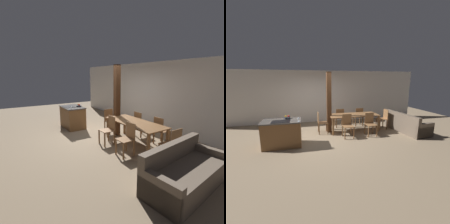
{
  "view_description": "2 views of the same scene",
  "coord_description": "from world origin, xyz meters",
  "views": [
    {
      "loc": [
        5.44,
        -2.94,
        2.16
      ],
      "look_at": [
        0.6,
        0.2,
        0.95
      ],
      "focal_mm": 28.0,
      "sensor_mm": 36.0,
      "label": 1
    },
    {
      "loc": [
        -0.75,
        -5.51,
        2.18
      ],
      "look_at": [
        0.6,
        0.2,
        0.95
      ],
      "focal_mm": 24.0,
      "sensor_mm": 36.0,
      "label": 2
    }
  ],
  "objects": [
    {
      "name": "ground_plane",
      "position": [
        0.0,
        0.0,
        0.0
      ],
      "size": [
        16.0,
        16.0,
        0.0
      ],
      "primitive_type": "plane",
      "color": "#847056"
    },
    {
      "name": "wall_back",
      "position": [
        0.0,
        2.47,
        1.35
      ],
      "size": [
        11.2,
        0.08,
        2.7
      ],
      "color": "silver",
      "rests_on": "ground_plane"
    },
    {
      "name": "kitchen_island",
      "position": [
        -1.47,
        -0.44,
        0.45
      ],
      "size": [
        1.26,
        0.74,
        0.9
      ],
      "color": "brown",
      "rests_on": "ground_plane"
    },
    {
      "name": "fruit_bowl",
      "position": [
        -1.31,
        -0.21,
        0.94
      ],
      "size": [
        0.21,
        0.21,
        0.11
      ],
      "color": "#383D47",
      "rests_on": "kitchen_island"
    },
    {
      "name": "wine_glass_near",
      "position": [
        -0.92,
        -0.74,
        1.0
      ],
      "size": [
        0.06,
        0.06,
        0.14
      ],
      "color": "silver",
      "rests_on": "kitchen_island"
    },
    {
      "name": "wine_glass_middle",
      "position": [
        -0.92,
        -0.66,
        1.0
      ],
      "size": [
        0.06,
        0.06,
        0.14
      ],
      "color": "silver",
      "rests_on": "kitchen_island"
    },
    {
      "name": "dining_table",
      "position": [
        1.39,
        0.53,
        0.65
      ],
      "size": [
        2.13,
        0.87,
        0.73
      ],
      "color": "brown",
      "rests_on": "ground_plane"
    },
    {
      "name": "dining_chair_near_left",
      "position": [
        0.91,
        -0.13,
        0.48
      ],
      "size": [
        0.4,
        0.4,
        0.9
      ],
      "color": "brown",
      "rests_on": "ground_plane"
    },
    {
      "name": "dining_chair_near_right",
      "position": [
        1.87,
        -0.13,
        0.48
      ],
      "size": [
        0.4,
        0.4,
        0.9
      ],
      "color": "brown",
      "rests_on": "ground_plane"
    },
    {
      "name": "dining_chair_far_left",
      "position": [
        0.91,
        1.2,
        0.48
      ],
      "size": [
        0.4,
        0.4,
        0.9
      ],
      "rotation": [
        0.0,
        0.0,
        3.14
      ],
      "color": "brown",
      "rests_on": "ground_plane"
    },
    {
      "name": "dining_chair_far_right",
      "position": [
        1.87,
        1.2,
        0.48
      ],
      "size": [
        0.4,
        0.4,
        0.9
      ],
      "rotation": [
        0.0,
        0.0,
        3.14
      ],
      "color": "brown",
      "rests_on": "ground_plane"
    },
    {
      "name": "dining_chair_head_end",
      "position": [
        -0.05,
        0.53,
        0.48
      ],
      "size": [
        0.4,
        0.4,
        0.9
      ],
      "rotation": [
        0.0,
        0.0,
        1.57
      ],
      "color": "brown",
      "rests_on": "ground_plane"
    },
    {
      "name": "dining_chair_foot_end",
      "position": [
        2.83,
        0.53,
        0.48
      ],
      "size": [
        0.4,
        0.4,
        0.9
      ],
      "rotation": [
        0.0,
        0.0,
        -1.57
      ],
      "color": "brown",
      "rests_on": "ground_plane"
    },
    {
      "name": "couch",
      "position": [
        3.61,
        -0.05,
        0.28
      ],
      "size": [
        1.05,
        2.02,
        0.83
      ],
      "rotation": [
        0.0,
        0.0,
        1.68
      ],
      "color": "brown",
      "rests_on": "ground_plane"
    },
    {
      "name": "timber_post",
      "position": [
        0.31,
        0.6,
        1.27
      ],
      "size": [
        0.19,
        0.19,
        2.53
      ],
      "color": "#4C2D19",
      "rests_on": "ground_plane"
    }
  ]
}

